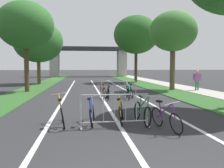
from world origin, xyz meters
TOP-DOWN VIEW (x-y plane):
  - grass_verge_left at (-5.39, 21.75)m, footprint 2.42×53.16m
  - grass_verge_right at (5.39, 21.75)m, footprint 2.42×53.16m
  - sidewalk_path_right at (7.73, 21.75)m, footprint 2.27×53.16m
  - lane_stripe_center at (0.00, 15.38)m, footprint 0.14×30.75m
  - lane_stripe_right_lane at (2.30, 15.38)m, footprint 0.14×30.75m
  - lane_stripe_left_lane at (-2.30, 15.38)m, footprint 0.14×30.75m
  - overpass_bridge at (0.00, 43.93)m, footprint 17.03×3.41m
  - tree_left_cypress_far at (-5.32, 15.55)m, footprint 4.13×4.13m
  - tree_left_oak_near at (-5.99, 24.30)m, footprint 5.38×5.38m
  - tree_right_oak_mid at (6.01, 15.63)m, footprint 3.75×3.75m
  - tree_right_maple_mid at (5.24, 25.58)m, footprint 5.39×5.39m
  - crowd_barrier_nearest at (-0.18, 4.40)m, footprint 2.19×0.53m
  - crowd_barrier_second at (0.99, 11.28)m, footprint 2.18×0.50m
  - bicycle_white_0 at (1.73, 11.72)m, footprint 0.52×1.79m
  - bicycle_black_1 at (0.28, 10.82)m, footprint 0.51×1.59m
  - bicycle_orange_2 at (-1.85, 4.89)m, footprint 0.59×1.72m
  - bicycle_blue_3 at (-0.87, 4.98)m, footprint 0.44×1.70m
  - bicycle_red_4 at (0.09, 11.78)m, footprint 0.52×1.67m
  - bicycle_purple_5 at (1.28, 3.86)m, footprint 0.52×1.61m
  - bicycle_yellow_6 at (0.11, 4.99)m, footprint 0.47×1.73m
  - bicycle_teal_7 at (1.52, 10.91)m, footprint 0.50×1.74m
  - bicycle_green_8 at (0.81, 4.86)m, footprint 0.48×1.75m
  - pedestrian_pushing_bike at (7.73, 14.82)m, footprint 0.59×0.37m

SIDE VIEW (x-z plane):
  - lane_stripe_center at x=0.00m, z-range 0.00..0.01m
  - lane_stripe_right_lane at x=2.30m, z-range 0.00..0.01m
  - lane_stripe_left_lane at x=-2.30m, z-range 0.00..0.01m
  - grass_verge_left at x=-5.39m, z-range 0.00..0.05m
  - grass_verge_right at x=5.39m, z-range 0.00..0.05m
  - sidewalk_path_right at x=7.73m, z-range 0.00..0.08m
  - bicycle_blue_3 at x=-0.87m, z-range -0.11..0.80m
  - bicycle_black_1 at x=0.28m, z-range -0.07..0.78m
  - bicycle_teal_7 at x=1.52m, z-range -0.09..0.81m
  - bicycle_purple_5 at x=1.28m, z-range -0.11..0.84m
  - bicycle_yellow_6 at x=0.11m, z-range -0.09..0.82m
  - bicycle_green_8 at x=0.81m, z-range -0.13..0.87m
  - bicycle_orange_2 at x=-1.85m, z-range -0.14..0.88m
  - bicycle_red_4 at x=0.09m, z-range -0.07..0.82m
  - bicycle_white_0 at x=1.73m, z-range -0.12..0.89m
  - crowd_barrier_nearest at x=-0.18m, z-range -0.01..1.04m
  - crowd_barrier_second at x=0.99m, z-range -0.01..1.04m
  - pedestrian_pushing_bike at x=7.73m, z-range 0.18..1.83m
  - overpass_bridge at x=0.00m, z-range 1.04..6.77m
  - tree_left_oak_near at x=-5.99m, z-range 1.18..8.14m
  - tree_right_oak_mid at x=6.01m, z-range 1.53..7.86m
  - tree_left_cypress_far at x=-5.32m, z-range 1.58..8.29m
  - tree_right_maple_mid at x=5.24m, z-range 1.72..9.77m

